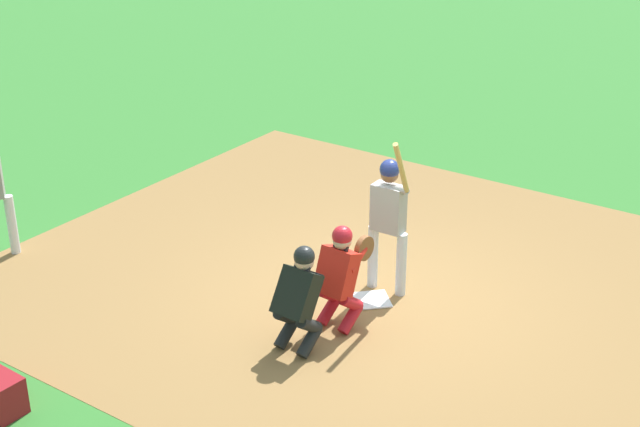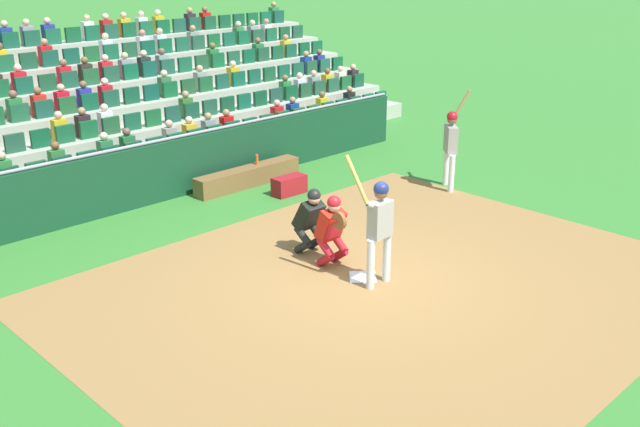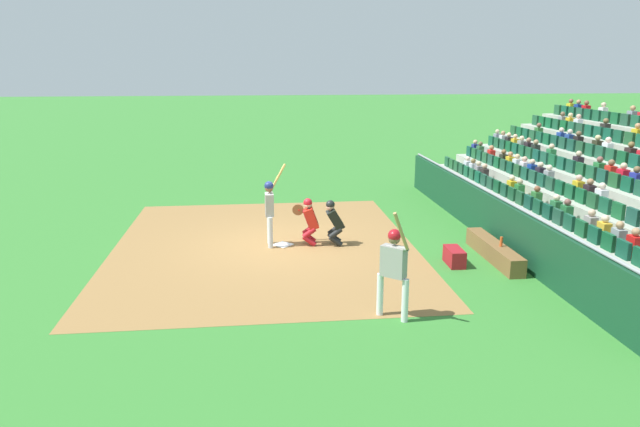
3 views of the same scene
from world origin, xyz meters
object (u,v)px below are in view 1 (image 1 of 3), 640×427
Objects in this scene: home_plate_marker at (372,300)px; catcher_crouching at (341,272)px; home_plate_umpire at (299,295)px; batter_at_plate at (389,212)px.

catcher_crouching is at bearing -89.51° from home_plate_marker.
home_plate_marker is 1.54m from home_plate_umpire.
home_plate_umpire reaches higher than home_plate_marker.
batter_at_plate is (0.02, 0.33, 1.08)m from home_plate_marker.
catcher_crouching is at bearing 80.08° from home_plate_umpire.
batter_at_plate reaches higher than home_plate_umpire.
catcher_crouching is 1.04× the size of home_plate_umpire.
home_plate_umpire is at bearing -94.22° from batter_at_plate.
home_plate_umpire is (-0.13, -1.71, -0.41)m from batter_at_plate.
home_plate_umpire is at bearing -99.92° from catcher_crouching.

